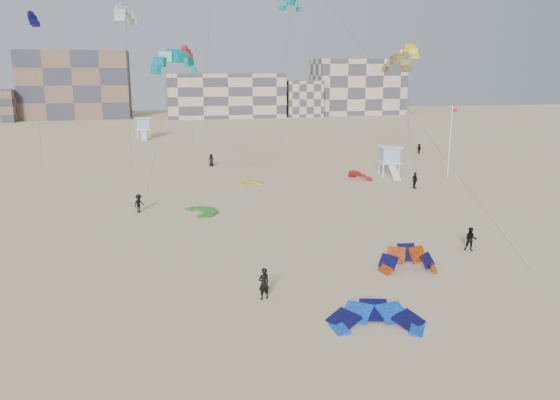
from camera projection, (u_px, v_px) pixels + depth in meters
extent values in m
plane|color=#CFBC8A|center=(321.00, 319.00, 29.17)|extent=(320.00, 320.00, 0.00)
imported|color=black|center=(264.00, 284.00, 31.52)|extent=(0.81, 0.66, 1.91)
imported|color=black|center=(471.00, 239.00, 39.94)|extent=(1.09, 1.01, 1.78)
imported|color=black|center=(139.00, 203.00, 50.80)|extent=(1.25, 1.23, 1.72)
imported|color=black|center=(415.00, 180.00, 61.05)|extent=(0.56, 1.12, 1.85)
imported|color=black|center=(211.00, 160.00, 75.15)|extent=(0.96, 0.77, 1.71)
imported|color=black|center=(419.00, 149.00, 86.65)|extent=(0.55, 1.47, 1.55)
cylinder|color=#3F3F3F|center=(159.00, 138.00, 47.53)|extent=(3.36, 2.92, 12.44)
cylinder|color=#3F3F3F|center=(396.00, 93.00, 44.75)|extent=(5.43, 30.29, 20.31)
cylinder|color=#3F3F3F|center=(129.00, 105.00, 55.21)|extent=(0.52, 0.80, 17.07)
cylinder|color=#3F3F3F|center=(208.00, 49.00, 68.14)|extent=(1.34, 9.41, 29.01)
cylinder|color=#3F3F3F|center=(407.00, 121.00, 62.66)|extent=(0.21, 7.21, 12.53)
cylinder|color=#3F3F3F|center=(408.00, 103.00, 81.90)|extent=(3.48, 5.17, 14.27)
cylinder|color=#3F3F3F|center=(38.00, 94.00, 67.60)|extent=(0.56, 6.46, 18.06)
cylinder|color=#3F3F3F|center=(285.00, 78.00, 84.88)|extent=(2.19, 2.87, 21.53)
cylinder|color=#3F3F3F|center=(191.00, 103.00, 82.38)|extent=(0.76, 3.34, 14.26)
cube|color=white|center=(389.00, 162.00, 68.32)|extent=(2.84, 2.84, 0.13)
cube|color=#92B3C8|center=(389.00, 154.00, 68.09)|extent=(2.33, 2.33, 1.83)
cube|color=white|center=(390.00, 147.00, 67.86)|extent=(2.94, 2.94, 0.15)
cube|color=white|center=(397.00, 173.00, 66.18)|extent=(1.21, 2.68, 1.51)
cube|color=white|center=(143.00, 129.00, 104.73)|extent=(2.99, 2.99, 0.14)
cube|color=#92B3C8|center=(143.00, 124.00, 104.48)|extent=(2.46, 2.46, 2.01)
cube|color=white|center=(142.00, 118.00, 104.23)|extent=(3.10, 3.10, 0.16)
cube|color=white|center=(143.00, 136.00, 102.39)|extent=(1.19, 2.91, 1.66)
cylinder|color=white|center=(450.00, 142.00, 66.54)|extent=(0.11, 0.11, 8.79)
cube|color=red|center=(455.00, 110.00, 65.71)|extent=(0.66, 0.02, 0.44)
cube|color=brown|center=(76.00, 85.00, 148.27)|extent=(28.00, 14.00, 18.00)
cube|color=#C0A68D|center=(225.00, 95.00, 153.40)|extent=(32.00, 16.00, 12.00)
cube|color=#C0A68D|center=(357.00, 87.00, 163.07)|extent=(26.00, 14.00, 16.00)
cube|color=#C0A68D|center=(302.00, 98.00, 156.26)|extent=(10.00, 10.00, 10.00)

